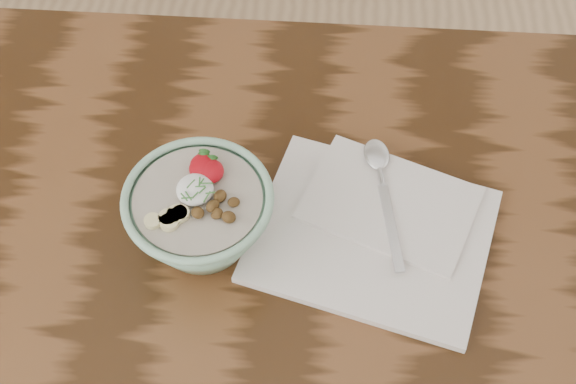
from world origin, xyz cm
name	(u,v)px	position (x,y,z in cm)	size (l,w,h in cm)	color
table	(285,313)	(0.00, 0.00, 65.70)	(160.00, 90.00, 75.00)	#341E0D
breakfast_bowl	(200,215)	(-10.50, 4.91, 81.09)	(17.99, 17.99, 11.82)	#90C2A3
napkin	(375,229)	(11.03, 7.73, 75.75)	(33.97, 30.05, 1.78)	white
spoon	(380,172)	(11.45, 15.58, 77.22)	(5.69, 20.37, 1.06)	silver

